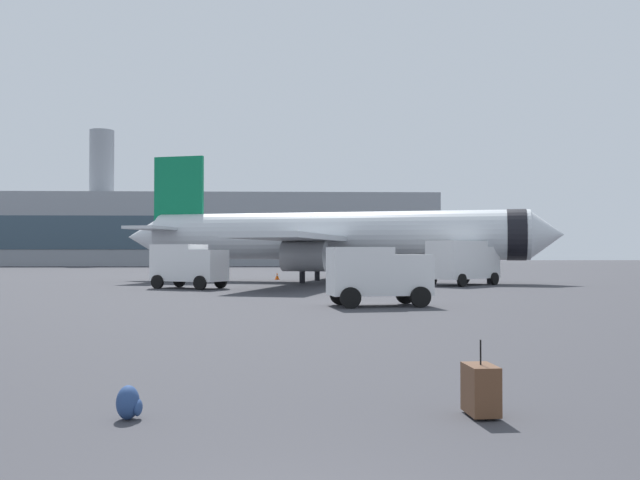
# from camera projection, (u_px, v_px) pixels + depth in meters

# --- Properties ---
(airplane_at_gate) EXTENTS (35.23, 32.11, 10.50)m
(airplane_at_gate) POSITION_uv_depth(u_px,v_px,m) (331.00, 236.00, 53.83)
(airplane_at_gate) COLOR silver
(airplane_at_gate) RESTS_ON ground
(service_truck) EXTENTS (5.27, 4.20, 2.90)m
(service_truck) POSITION_uv_depth(u_px,v_px,m) (188.00, 264.00, 44.16)
(service_truck) COLOR white
(service_truck) RESTS_ON ground
(fuel_truck) EXTENTS (6.05, 5.82, 3.20)m
(fuel_truck) POSITION_uv_depth(u_px,v_px,m) (463.00, 261.00, 48.56)
(fuel_truck) COLOR white
(fuel_truck) RESTS_ON ground
(cargo_van) EXTENTS (4.64, 2.88, 2.60)m
(cargo_van) POSITION_uv_depth(u_px,v_px,m) (378.00, 273.00, 29.60)
(cargo_van) COLOR white
(cargo_van) RESTS_ON ground
(safety_cone_near) EXTENTS (0.44, 0.44, 0.77)m
(safety_cone_near) POSITION_uv_depth(u_px,v_px,m) (413.00, 290.00, 35.54)
(safety_cone_near) COLOR #F2590C
(safety_cone_near) RESTS_ON ground
(safety_cone_mid) EXTENTS (0.44, 0.44, 0.84)m
(safety_cone_mid) POSITION_uv_depth(u_px,v_px,m) (426.00, 274.00, 61.70)
(safety_cone_mid) COLOR #F2590C
(safety_cone_mid) RESTS_ON ground
(safety_cone_far) EXTENTS (0.44, 0.44, 0.64)m
(safety_cone_far) POSITION_uv_depth(u_px,v_px,m) (277.00, 276.00, 58.68)
(safety_cone_far) COLOR #F2590C
(safety_cone_far) RESTS_ON ground
(rolling_suitcase) EXTENTS (0.44, 0.66, 1.10)m
(rolling_suitcase) POSITION_uv_depth(u_px,v_px,m) (481.00, 389.00, 9.67)
(rolling_suitcase) COLOR brown
(rolling_suitcase) RESTS_ON ground
(traveller_backpack) EXTENTS (0.36, 0.40, 0.48)m
(traveller_backpack) POSITION_uv_depth(u_px,v_px,m) (129.00, 403.00, 9.50)
(traveller_backpack) COLOR navy
(traveller_backpack) RESTS_ON ground
(terminal_building) EXTENTS (90.24, 16.49, 24.95)m
(terminal_building) POSITION_uv_depth(u_px,v_px,m) (188.00, 230.00, 124.51)
(terminal_building) COLOR gray
(terminal_building) RESTS_ON ground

